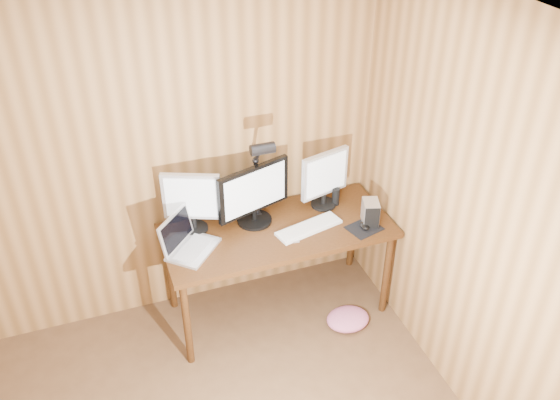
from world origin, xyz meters
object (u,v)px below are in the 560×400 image
desk (274,237)px  monitor_right (325,178)px  speaker (336,196)px  desk_lamp (260,169)px  laptop (186,241)px  mouse (364,226)px  keyboard (309,228)px  phone (295,238)px  monitor_center (254,194)px  monitor_left (192,201)px  hard_drive (370,212)px

desk → monitor_right: monitor_right is taller
monitor_right → desk: bearing=176.9°
speaker → desk_lamp: bearing=-177.8°
laptop → mouse: 1.23m
laptop → keyboard: bearing=-52.1°
keyboard → phone: 0.15m
desk → keyboard: bearing=-36.3°
keyboard → mouse: (0.37, -0.13, 0.01)m
laptop → keyboard: 0.85m
monitor_center → monitor_left: bearing=155.6°
keyboard → speaker: speaker is taller
mouse → phone: mouse is taller
hard_drive → phone: (-0.57, 0.00, -0.08)m
keyboard → hard_drive: (0.43, -0.07, 0.07)m
monitor_center → laptop: (-0.52, -0.15, -0.17)m
monitor_left → mouse: bearing=3.3°
monitor_left → speaker: size_ratio=3.33×
monitor_left → keyboard: (0.75, -0.26, -0.23)m
desk → desk_lamp: (-0.08, 0.05, 0.56)m
monitor_center → monitor_right: monitor_center is taller
desk → mouse: bearing=-25.7°
desk → hard_drive: hard_drive is taller
desk_lamp → laptop: bearing=-151.8°
desk_lamp → phone: bearing=-45.2°
monitor_center → hard_drive: size_ratio=3.04×
hard_drive → phone: hard_drive is taller
monitor_left → monitor_right: 0.96m
monitor_right → mouse: (0.15, -0.36, -0.22)m
monitor_right → speaker: bearing=-25.2°
mouse → phone: (-0.50, 0.05, -0.02)m
mouse → desk: bearing=146.2°
monitor_left → hard_drive: 1.24m
desk → desk_lamp: desk_lamp is taller
phone → desk_lamp: (-0.15, 0.27, 0.43)m
monitor_right → phone: monitor_right is taller
mouse → desk_lamp: bearing=145.6°
monitor_center → mouse: size_ratio=5.37×
hard_drive → desk_lamp: 0.84m
monitor_right → mouse: bearing=-82.0°
hard_drive → phone: size_ratio=1.78×
monitor_right → mouse: monitor_right is taller
monitor_left → desk_lamp: (0.46, -0.06, 0.19)m
keyboard → monitor_right: bearing=34.7°
desk → desk_lamp: 0.56m
phone → speaker: 0.53m
monitor_right → keyboard: size_ratio=0.88×
laptop → monitor_center: bearing=-31.8°
monitor_left → speaker: bearing=20.2°
laptop → keyboard: (0.85, -0.07, -0.05)m
desk → desk_lamp: bearing=149.3°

